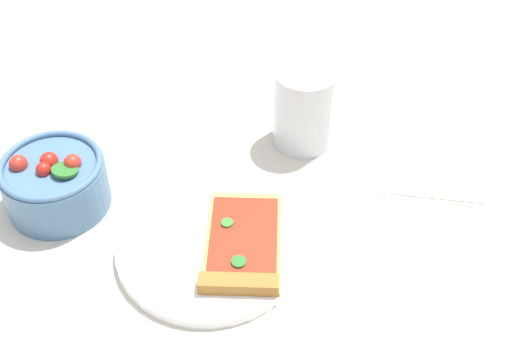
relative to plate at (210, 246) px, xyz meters
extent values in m
plane|color=beige|center=(0.04, 0.02, -0.01)|extent=(2.40, 2.40, 0.00)
cylinder|color=white|center=(0.00, 0.00, 0.00)|extent=(0.22, 0.22, 0.01)
cube|color=#E5B256|center=(0.04, 0.00, 0.01)|extent=(0.11, 0.16, 0.01)
cube|color=#A36B2D|center=(0.03, -0.07, 0.02)|extent=(0.09, 0.03, 0.02)
cube|color=#B22D19|center=(0.04, 0.00, 0.02)|extent=(0.09, 0.14, 0.00)
cylinder|color=#388433|center=(0.02, 0.02, 0.02)|extent=(0.01, 0.01, 0.00)
cylinder|color=#2D722D|center=(0.03, -0.04, 0.02)|extent=(0.02, 0.02, 0.00)
cylinder|color=#4C7299|center=(-0.19, 0.09, 0.03)|extent=(0.13, 0.13, 0.06)
torus|color=#4C7299|center=(-0.19, 0.09, 0.06)|extent=(0.13, 0.13, 0.01)
sphere|color=red|center=(-0.19, 0.09, 0.06)|extent=(0.02, 0.02, 0.02)
sphere|color=red|center=(-0.16, 0.09, 0.06)|extent=(0.02, 0.02, 0.02)
sphere|color=red|center=(-0.22, 0.10, 0.06)|extent=(0.02, 0.02, 0.02)
sphere|color=red|center=(-0.19, 0.10, 0.06)|extent=(0.02, 0.02, 0.02)
cylinder|color=#2D722D|center=(-0.17, 0.08, 0.06)|extent=(0.05, 0.05, 0.01)
cylinder|color=silver|center=(0.14, 0.19, 0.05)|extent=(0.08, 0.08, 0.11)
cylinder|color=#592D0F|center=(0.14, 0.19, 0.04)|extent=(0.07, 0.07, 0.10)
cube|color=white|center=(0.12, 0.19, 0.09)|extent=(0.02, 0.02, 0.02)
cube|color=white|center=(0.13, 0.21, 0.08)|extent=(0.03, 0.03, 0.02)
cube|color=silver|center=(0.30, 0.12, -0.01)|extent=(0.16, 0.15, 0.00)
camera|label=1|loc=(0.01, -0.53, 0.62)|focal=47.88mm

